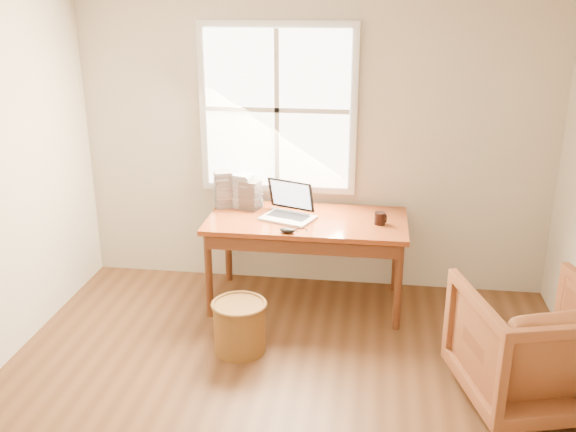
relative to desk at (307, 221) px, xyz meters
name	(u,v)px	position (x,y,z in m)	size (l,w,h in m)	color
room_shell	(270,222)	(-0.02, -1.64, 0.59)	(4.04, 4.54, 2.64)	brown
desk	(307,221)	(0.00, 0.00, 0.00)	(1.60, 0.80, 0.04)	brown
armchair	(533,346)	(1.55, -1.15, -0.33)	(0.85, 0.87, 0.79)	brown
wicker_stool	(240,327)	(-0.39, -0.82, -0.54)	(0.37, 0.37, 0.37)	brown
laptop	(288,201)	(-0.15, -0.04, 0.17)	(0.41, 0.43, 0.31)	silver
mouse	(287,230)	(-0.11, -0.33, 0.04)	(0.12, 0.07, 0.04)	black
coffee_mug	(380,218)	(0.58, -0.05, 0.07)	(0.09, 0.09, 0.10)	black
cd_stack_a	(244,191)	(-0.56, 0.20, 0.17)	(0.15, 0.13, 0.29)	silver
cd_stack_b	(250,195)	(-0.50, 0.18, 0.14)	(0.15, 0.13, 0.24)	#28282D
cd_stack_c	(223,189)	(-0.73, 0.19, 0.18)	(0.14, 0.12, 0.31)	#9F9EAB
cd_stack_d	(254,197)	(-0.48, 0.23, 0.10)	(0.13, 0.11, 0.16)	silver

